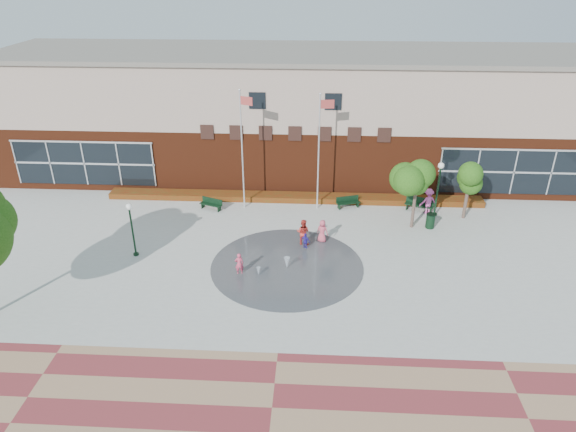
# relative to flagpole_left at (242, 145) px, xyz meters

# --- Properties ---
(ground) EXTENTS (120.00, 120.00, 0.00)m
(ground) POSITION_rel_flagpole_left_xyz_m (3.28, -10.30, -4.49)
(ground) COLOR #666056
(ground) RESTS_ON ground
(plaza_concrete) EXTENTS (46.00, 18.00, 0.01)m
(plaza_concrete) POSITION_rel_flagpole_left_xyz_m (3.28, -6.30, -4.48)
(plaza_concrete) COLOR #A8A8A0
(plaza_concrete) RESTS_ON ground
(paver_band) EXTENTS (46.00, 6.00, 0.01)m
(paver_band) POSITION_rel_flagpole_left_xyz_m (3.28, -17.30, -4.48)
(paver_band) COLOR maroon
(paver_band) RESTS_ON ground
(splash_pad) EXTENTS (8.40, 8.40, 0.01)m
(splash_pad) POSITION_rel_flagpole_left_xyz_m (3.28, -7.30, -4.48)
(splash_pad) COLOR #383A3D
(splash_pad) RESTS_ON ground
(library_building) EXTENTS (44.40, 10.40, 9.20)m
(library_building) POSITION_rel_flagpole_left_xyz_m (3.28, 7.18, 0.16)
(library_building) COLOR #58220F
(library_building) RESTS_ON ground
(flower_bed) EXTENTS (26.00, 1.20, 0.40)m
(flower_bed) POSITION_rel_flagpole_left_xyz_m (3.28, 1.30, -4.49)
(flower_bed) COLOR #930605
(flower_bed) RESTS_ON ground
(flagpole_left) EXTENTS (0.89, 0.42, 8.06)m
(flagpole_left) POSITION_rel_flagpole_left_xyz_m (0.00, 0.00, 0.00)
(flagpole_left) COLOR silver
(flagpole_left) RESTS_ON ground
(flagpole_right) EXTENTS (0.96, 0.21, 7.86)m
(flagpole_right) POSITION_rel_flagpole_left_xyz_m (4.95, 0.14, -0.10)
(flagpole_right) COLOR silver
(flagpole_right) RESTS_ON ground
(lamp_left) EXTENTS (0.34, 0.34, 3.25)m
(lamp_left) POSITION_rel_flagpole_left_xyz_m (-5.40, -6.62, -2.46)
(lamp_left) COLOR black
(lamp_left) RESTS_ON ground
(lamp_right) EXTENTS (0.39, 0.39, 3.72)m
(lamp_right) POSITION_rel_flagpole_left_xyz_m (12.62, -0.57, -2.17)
(lamp_right) COLOR black
(lamp_right) RESTS_ON ground
(bench_left) EXTENTS (1.60, 0.98, 0.78)m
(bench_left) POSITION_rel_flagpole_left_xyz_m (-2.23, -0.46, -4.23)
(bench_left) COLOR black
(bench_left) RESTS_ON ground
(bench_mid) EXTENTS (1.66, 0.92, 0.80)m
(bench_mid) POSITION_rel_flagpole_left_xyz_m (6.99, 0.30, -4.23)
(bench_mid) COLOR black
(bench_mid) RESTS_ON ground
(bench_right) EXTENTS (1.93, 1.16, 0.94)m
(bench_right) POSITION_rel_flagpole_left_xyz_m (11.72, 0.06, -4.18)
(bench_right) COLOR black
(bench_right) RESTS_ON ground
(trash_can) EXTENTS (0.59, 0.59, 0.97)m
(trash_can) POSITION_rel_flagpole_left_xyz_m (11.99, -2.31, -3.99)
(trash_can) COLOR black
(trash_can) RESTS_ON ground
(tree_mid) EXTENTS (2.77, 2.77, 4.66)m
(tree_mid) POSITION_rel_flagpole_left_xyz_m (10.87, -2.29, -1.09)
(tree_mid) COLOR #48352D
(tree_mid) RESTS_ON ground
(tree_small_right) EXTENTS (2.28, 2.28, 3.90)m
(tree_small_right) POSITION_rel_flagpole_left_xyz_m (14.46, -0.80, -1.64)
(tree_small_right) COLOR #48352D
(tree_small_right) RESTS_ON ground
(water_jet_a) EXTENTS (0.34, 0.34, 0.65)m
(water_jet_a) POSITION_rel_flagpole_left_xyz_m (3.29, -7.54, -4.49)
(water_jet_a) COLOR white
(water_jet_a) RESTS_ON ground
(water_jet_b) EXTENTS (0.22, 0.22, 0.48)m
(water_jet_b) POSITION_rel_flagpole_left_xyz_m (1.82, -8.32, -4.49)
(water_jet_b) COLOR white
(water_jet_b) RESTS_ON ground
(child_splash) EXTENTS (0.51, 0.38, 1.27)m
(child_splash) POSITION_rel_flagpole_left_xyz_m (0.78, -8.21, -3.85)
(child_splash) COLOR #DB4161
(child_splash) RESTS_ON ground
(adult_red) EXTENTS (0.92, 0.79, 1.62)m
(adult_red) POSITION_rel_flagpole_left_xyz_m (4.08, -4.81, -3.68)
(adult_red) COLOR red
(adult_red) RESTS_ON ground
(adult_pink) EXTENTS (0.81, 0.69, 1.41)m
(adult_pink) POSITION_rel_flagpole_left_xyz_m (5.22, -4.43, -3.78)
(adult_pink) COLOR #D44C62
(adult_pink) RESTS_ON ground
(child_blue) EXTENTS (0.63, 0.51, 1.00)m
(child_blue) POSITION_rel_flagpole_left_xyz_m (4.24, -5.32, -3.99)
(child_blue) COLOR #3223A5
(child_blue) RESTS_ON ground
(person_bench) EXTENTS (1.28, 0.98, 1.76)m
(person_bench) POSITION_rel_flagpole_left_xyz_m (12.20, -0.20, -3.61)
(person_bench) COLOR #F25ABB
(person_bench) RESTS_ON ground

